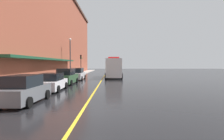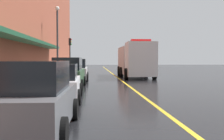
# 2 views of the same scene
# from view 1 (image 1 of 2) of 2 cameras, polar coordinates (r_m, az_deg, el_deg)

# --- Properties ---
(ground_plane) EXTENTS (112.00, 112.00, 0.00)m
(ground_plane) POSITION_cam_1_polar(r_m,az_deg,el_deg) (34.03, -2.47, -2.18)
(ground_plane) COLOR black
(sidewalk_left) EXTENTS (2.40, 70.00, 0.15)m
(sidewalk_left) POSITION_cam_1_polar(r_m,az_deg,el_deg) (34.86, -12.71, -2.00)
(sidewalk_left) COLOR #ADA8A0
(sidewalk_left) RESTS_ON ground
(lane_center_stripe) EXTENTS (0.16, 70.00, 0.01)m
(lane_center_stripe) POSITION_cam_1_polar(r_m,az_deg,el_deg) (34.03, -2.47, -2.17)
(lane_center_stripe) COLOR gold
(lane_center_stripe) RESTS_ON ground
(brick_building_left) EXTENTS (13.04, 64.00, 17.78)m
(brick_building_left) POSITION_cam_1_polar(r_m,az_deg,el_deg) (36.68, -24.36, 11.90)
(brick_building_left) COLOR brown
(brick_building_left) RESTS_ON ground
(parked_car_0) EXTENTS (2.06, 4.22, 1.78)m
(parked_car_0) POSITION_cam_1_polar(r_m,az_deg,el_deg) (12.49, -25.99, -5.78)
(parked_car_0) COLOR #595B60
(parked_car_0) RESTS_ON ground
(parked_car_1) EXTENTS (2.19, 4.40, 1.61)m
(parked_car_1) POSITION_cam_1_polar(r_m,az_deg,el_deg) (17.35, -18.61, -3.78)
(parked_car_1) COLOR silver
(parked_car_1) RESTS_ON ground
(parked_car_2) EXTENTS (2.11, 4.81, 1.92)m
(parked_car_2) POSITION_cam_1_polar(r_m,az_deg,el_deg) (22.44, -14.13, -2.12)
(parked_car_2) COLOR #2D5133
(parked_car_2) RESTS_ON ground
(parked_car_3) EXTENTS (2.14, 4.87, 1.83)m
(parked_car_3) POSITION_cam_1_polar(r_m,az_deg,el_deg) (28.34, -10.93, -1.32)
(parked_car_3) COLOR silver
(parked_car_3) RESTS_ON ground
(box_truck) EXTENTS (2.88, 9.26, 3.58)m
(box_truck) POSITION_cam_1_polar(r_m,az_deg,el_deg) (31.74, 0.64, 0.61)
(box_truck) COLOR silver
(box_truck) RESTS_ON ground
(parking_meter_1) EXTENTS (0.14, 0.18, 1.33)m
(parking_meter_1) POSITION_cam_1_polar(r_m,az_deg,el_deg) (23.81, -16.72, -1.49)
(parking_meter_1) COLOR #4C4C51
(parking_meter_1) RESTS_ON sidewalk_left
(parking_meter_2) EXTENTS (0.14, 0.18, 1.33)m
(parking_meter_2) POSITION_cam_1_polar(r_m,az_deg,el_deg) (20.73, -19.33, -2.03)
(parking_meter_2) COLOR #4C4C51
(parking_meter_2) RESTS_ON sidewalk_left
(street_lamp_left) EXTENTS (0.44, 0.44, 6.94)m
(street_lamp_left) POSITION_cam_1_polar(r_m,az_deg,el_deg) (32.97, -13.06, 5.29)
(street_lamp_left) COLOR #33383D
(street_lamp_left) RESTS_ON sidewalk_left
(traffic_light_near) EXTENTS (0.38, 0.36, 4.30)m
(traffic_light_near) POSITION_cam_1_polar(r_m,az_deg,el_deg) (39.86, -9.75, 2.94)
(traffic_light_near) COLOR #232326
(traffic_light_near) RESTS_ON sidewalk_left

